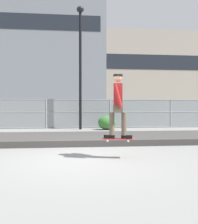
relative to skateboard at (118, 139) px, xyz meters
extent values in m
plane|color=slate|center=(-0.93, -0.06, -0.49)|extent=(120.00, 120.00, 0.00)
cube|color=#3D3A38|center=(-0.93, 3.21, -0.38)|extent=(14.22, 2.98, 0.22)
cube|color=#B22D2D|center=(0.00, 0.00, 0.00)|extent=(0.82, 0.33, 0.02)
cylinder|color=silver|center=(0.27, 0.04, -0.03)|extent=(0.06, 0.04, 0.05)
cylinder|color=silver|center=(0.24, -0.13, -0.03)|extent=(0.06, 0.04, 0.05)
cylinder|color=silver|center=(-0.24, 0.13, -0.03)|extent=(0.06, 0.04, 0.05)
cylinder|color=silver|center=(-0.27, -0.04, -0.03)|extent=(0.06, 0.04, 0.05)
cube|color=#99999E|center=(0.26, -0.04, -0.01)|extent=(0.07, 0.15, 0.01)
cube|color=#99999E|center=(-0.26, 0.04, -0.01)|extent=(0.07, 0.15, 0.01)
cube|color=black|center=(0.22, -0.04, 0.06)|extent=(0.29, 0.15, 0.09)
cube|color=black|center=(-0.22, 0.04, 0.06)|extent=(0.29, 0.15, 0.09)
cylinder|color=brown|center=(0.15, -0.03, 0.40)|extent=(0.13, 0.13, 0.59)
cylinder|color=brown|center=(-0.15, 0.03, 0.40)|extent=(0.13, 0.13, 0.59)
cube|color=brown|center=(0.00, 0.00, 0.78)|extent=(0.29, 0.38, 0.18)
cube|color=maroon|center=(0.00, 0.00, 1.14)|extent=(0.28, 0.41, 0.54)
cylinder|color=maroon|center=(0.04, 0.24, 1.08)|extent=(0.24, 0.13, 0.58)
cylinder|color=maroon|center=(-0.04, -0.24, 1.08)|extent=(0.24, 0.13, 0.58)
sphere|color=tan|center=(0.00, 0.00, 1.56)|extent=(0.21, 0.21, 0.21)
cylinder|color=black|center=(0.00, 0.00, 1.62)|extent=(0.24, 0.24, 0.05)
cylinder|color=gray|center=(-2.94, 8.84, 0.44)|extent=(0.06, 0.06, 1.85)
cylinder|color=gray|center=(1.09, 8.84, 0.44)|extent=(0.06, 0.06, 1.85)
cylinder|color=gray|center=(5.12, 8.84, 0.44)|extent=(0.06, 0.06, 1.85)
cylinder|color=gray|center=(-0.93, 8.84, 1.32)|extent=(20.15, 0.04, 0.04)
cylinder|color=gray|center=(-0.93, 8.84, 0.53)|extent=(20.15, 0.04, 0.04)
cylinder|color=gray|center=(-0.93, 8.84, -0.43)|extent=(20.15, 0.04, 0.04)
cube|color=gray|center=(-0.93, 8.84, 0.44)|extent=(20.15, 0.01, 1.85)
cylinder|color=black|center=(-0.83, 8.05, 3.00)|extent=(0.16, 0.16, 6.97)
ellipsoid|color=black|center=(-0.83, 8.05, 6.66)|extent=(0.44, 0.44, 0.36)
cube|color=maroon|center=(-5.90, 11.73, 0.18)|extent=(4.50, 2.07, 0.70)
cube|color=#23282D|center=(-6.10, 11.72, 0.85)|extent=(2.30, 1.74, 0.64)
cylinder|color=black|center=(-4.59, 12.67, -0.17)|extent=(0.65, 0.28, 0.64)
cylinder|color=black|center=(-4.49, 10.96, -0.17)|extent=(0.65, 0.28, 0.64)
cube|color=navy|center=(-0.20, 12.15, 0.18)|extent=(4.46, 1.95, 0.70)
cube|color=#23282D|center=(-0.40, 12.15, 0.85)|extent=(2.25, 1.68, 0.64)
cylinder|color=black|center=(1.19, 12.95, -0.17)|extent=(0.65, 0.26, 0.64)
cylinder|color=black|center=(1.13, 11.24, -0.17)|extent=(0.65, 0.26, 0.64)
cylinder|color=black|center=(-1.53, 13.05, -0.17)|extent=(0.65, 0.26, 0.64)
cylinder|color=black|center=(-1.59, 11.34, -0.17)|extent=(0.65, 0.26, 0.64)
cube|color=slate|center=(-8.27, 37.01, 11.52)|extent=(24.07, 11.14, 24.02)
cube|color=#1E232B|center=(-8.27, 31.42, 14.40)|extent=(22.14, 0.04, 2.50)
cube|color=#9E9384|center=(15.07, 37.39, 6.82)|extent=(31.99, 10.28, 14.61)
cube|color=#1E232B|center=(15.07, 32.23, 8.57)|extent=(29.43, 0.04, 2.50)
ellipsoid|color=#336B2D|center=(0.74, 7.72, -0.08)|extent=(1.07, 0.87, 0.82)
camera|label=1|loc=(-1.04, -5.77, 0.79)|focal=36.92mm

